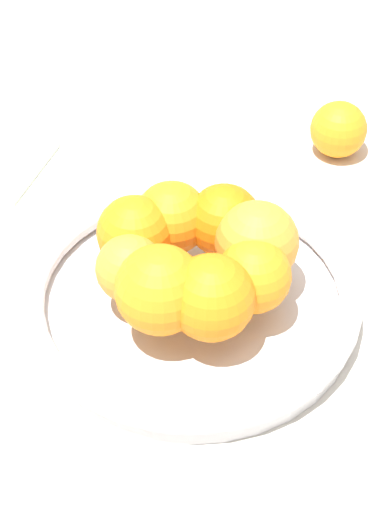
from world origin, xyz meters
The scene contains 4 objects.
ground_plane centered at (0.00, 0.00, 0.00)m, with size 4.00×4.00×0.00m, color beige.
fruit_bowl centered at (0.00, 0.00, 0.02)m, with size 0.33×0.33×0.04m.
orange_pile centered at (0.00, 0.00, 0.07)m, with size 0.20×0.19×0.08m.
stray_orange centered at (0.05, 0.32, 0.03)m, with size 0.07×0.07×0.07m, color orange.
Camera 1 is at (0.24, -0.54, 0.61)m, focal length 60.00 mm.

